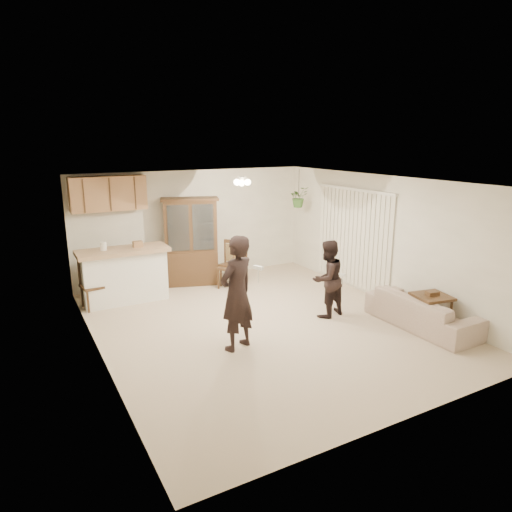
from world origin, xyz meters
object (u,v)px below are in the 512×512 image
adult (237,293)px  china_hutch (191,242)px  chair_bar (94,294)px  chair_hutch_right (233,272)px  child (327,281)px  chair_hutch_left (230,275)px  side_table (431,312)px  sofa (422,307)px

adult → china_hutch: size_ratio=0.93×
chair_bar → chair_hutch_right: bearing=-8.6°
chair_bar → china_hutch: bearing=5.7°
adult → child: size_ratio=1.33×
child → chair_hutch_left: bearing=-81.8°
chair_bar → chair_hutch_left: 2.84m
side_table → chair_hutch_right: chair_hutch_right is taller
china_hutch → side_table: size_ratio=2.85×
side_table → adult: bearing=163.8°
chair_hutch_right → china_hutch: bearing=-58.7°
child → chair_hutch_right: child is taller
china_hutch → chair_hutch_right: 1.15m
side_table → chair_hutch_left: (-2.02, 3.72, -0.03)m
sofa → adult: (-3.17, 0.79, 0.53)m
sofa → chair_hutch_left: bearing=28.4°
adult → child: (2.04, 0.41, -0.22)m
adult → side_table: adult is taller
chair_bar → chair_hutch_right: chair_hutch_right is taller
chair_hutch_right → chair_hutch_left: bearing=7.4°
child → chair_hutch_left: size_ratio=1.31×
adult → china_hutch: bearing=-121.2°
chair_hutch_left → chair_hutch_right: 0.14m
china_hutch → chair_hutch_right: china_hutch is taller
china_hutch → chair_bar: (-2.20, -0.53, -0.68)m
side_table → chair_hutch_right: (-1.89, 3.78, -0.02)m
child → side_table: size_ratio=1.98×
child → china_hutch: 3.36m
sofa → china_hutch: china_hutch is taller
adult → chair_hutch_left: 3.09m
adult → chair_bar: size_ratio=1.80×
chair_hutch_left → chair_hutch_right: chair_hutch_right is taller
adult → child: adult is taller
adult → chair_hutch_left: bearing=-135.2°
sofa → chair_bar: 6.05m
china_hutch → chair_hutch_left: china_hutch is taller
child → chair_hutch_left: child is taller
chair_hutch_left → chair_hutch_right: bearing=78.5°
adult → side_table: size_ratio=2.63×
adult → sofa: bearing=144.2°
chair_bar → sofa: bearing=-45.3°
sofa → china_hutch: size_ratio=0.96×
adult → chair_hutch_left: adult is taller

